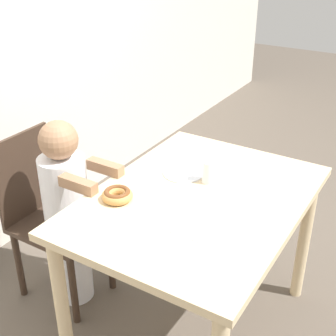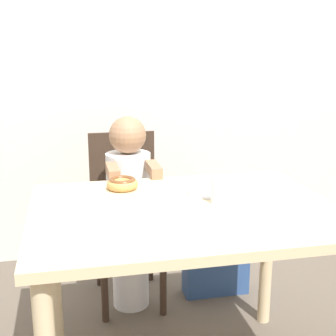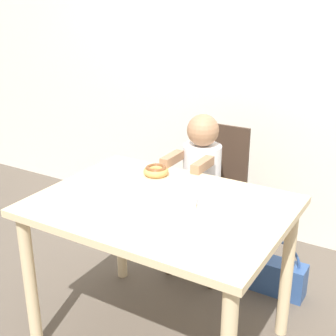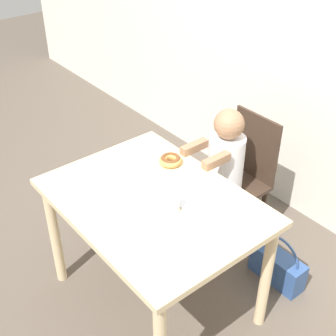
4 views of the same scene
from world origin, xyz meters
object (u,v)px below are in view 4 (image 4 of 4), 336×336
chair (237,181)px  handbag (277,266)px  cup (173,203)px  donut (171,160)px  child_figure (224,179)px

chair → handbag: size_ratio=2.50×
handbag → cup: bearing=-108.2°
donut → chair: bearing=81.6°
child_figure → handbag: child_figure is taller
donut → cup: bearing=-37.3°
child_figure → handbag: bearing=3.5°
chair → cup: 0.89m
donut → cup: size_ratio=1.26×
chair → cup: (0.26, -0.76, 0.37)m
chair → donut: bearing=-98.4°
child_figure → cup: 0.75m
chair → cup: size_ratio=8.58×
child_figure → donut: bearing=-101.2°
chair → handbag: (0.48, -0.10, -0.34)m
handbag → cup: cup is taller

